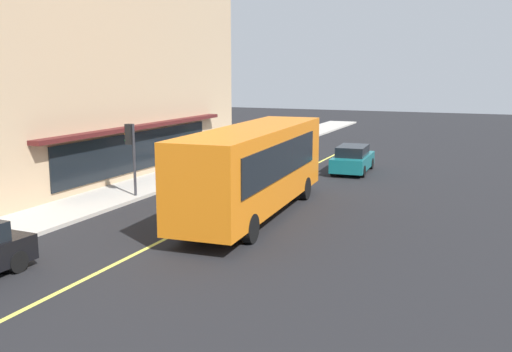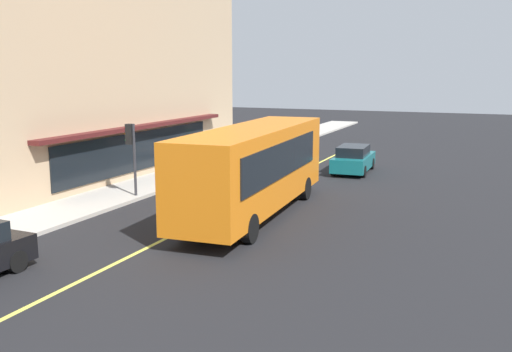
% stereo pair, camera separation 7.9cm
% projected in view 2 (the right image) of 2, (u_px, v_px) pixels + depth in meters
% --- Properties ---
extents(ground, '(120.00, 120.00, 0.00)m').
position_uv_depth(ground, '(240.00, 202.00, 25.24)').
color(ground, black).
extents(sidewalk, '(80.00, 2.94, 0.15)m').
position_uv_depth(sidewalk, '(132.00, 190.00, 27.42)').
color(sidewalk, '#B2ADA3').
rests_on(sidewalk, ground).
extents(lane_centre_stripe, '(36.00, 0.16, 0.01)m').
position_uv_depth(lane_centre_stripe, '(240.00, 202.00, 25.24)').
color(lane_centre_stripe, '#D8D14C').
rests_on(lane_centre_stripe, ground).
extents(storefront_building, '(22.54, 10.21, 10.48)m').
position_uv_depth(storefront_building, '(65.00, 78.00, 31.64)').
color(storefront_building, tan).
rests_on(storefront_building, ground).
extents(bus, '(11.25, 3.12, 3.50)m').
position_uv_depth(bus, '(255.00, 166.00, 22.52)').
color(bus, orange).
rests_on(bus, ground).
extents(traffic_light, '(0.30, 0.52, 3.20)m').
position_uv_depth(traffic_light, '(131.00, 142.00, 25.47)').
color(traffic_light, '#2D2D33').
rests_on(traffic_light, sidewalk).
extents(car_silver, '(4.38, 2.03, 1.52)m').
position_uv_depth(car_silver, '(276.00, 149.00, 36.74)').
color(car_silver, '#B7BABF').
rests_on(car_silver, ground).
extents(car_teal, '(4.39, 2.04, 1.52)m').
position_uv_depth(car_teal, '(353.00, 159.00, 32.42)').
color(car_teal, '#14666B').
rests_on(car_teal, ground).
extents(pedestrian_at_corner, '(0.34, 0.34, 1.83)m').
position_uv_depth(pedestrian_at_corner, '(250.00, 139.00, 37.70)').
color(pedestrian_at_corner, black).
rests_on(pedestrian_at_corner, sidewalk).
extents(pedestrian_near_storefront, '(0.34, 0.34, 1.73)m').
position_uv_depth(pedestrian_near_storefront, '(188.00, 150.00, 32.97)').
color(pedestrian_near_storefront, black).
rests_on(pedestrian_near_storefront, sidewalk).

